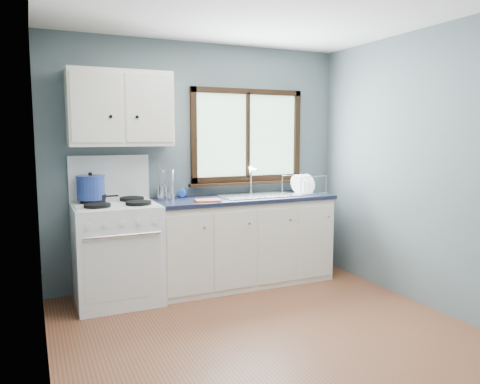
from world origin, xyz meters
name	(u,v)px	position (x,y,z in m)	size (l,w,h in m)	color
floor	(284,348)	(0.00, 0.00, -0.01)	(3.20, 3.60, 0.02)	brown
wall_back	(200,164)	(0.00, 1.81, 1.25)	(3.20, 0.02, 2.50)	slate
wall_left	(39,189)	(-1.61, 0.00, 1.25)	(0.02, 3.60, 2.50)	slate
wall_right	(451,171)	(1.61, 0.00, 1.25)	(0.02, 3.60, 2.50)	slate
gas_range	(117,250)	(-0.95, 1.47, 0.49)	(0.76, 0.69, 1.36)	white
base_cabinets	(243,245)	(0.36, 1.49, 0.41)	(1.85, 0.60, 0.88)	white
countertop	(243,199)	(0.36, 1.49, 0.90)	(1.89, 0.64, 0.04)	black
sink	(259,201)	(0.54, 1.49, 0.86)	(0.84, 0.46, 0.44)	silver
window	(248,142)	(0.54, 1.77, 1.48)	(1.36, 0.10, 1.03)	#9EC6A8
upper_cabinets	(120,109)	(-0.85, 1.63, 1.80)	(0.95, 0.35, 0.70)	white
skillet	(94,197)	(-1.12, 1.62, 0.98)	(0.34, 0.23, 0.05)	black
stockpot	(91,187)	(-1.14, 1.62, 1.07)	(0.28, 0.28, 0.25)	navy
utensil_crock	(162,192)	(-0.45, 1.69, 0.99)	(0.13, 0.13, 0.34)	silver
thermos	(170,185)	(-0.39, 1.59, 1.07)	(0.07, 0.07, 0.30)	silver
soap_bottle	(181,187)	(-0.26, 1.66, 1.03)	(0.09, 0.09, 0.23)	blue
dish_towel	(208,201)	(-0.10, 1.31, 0.93)	(0.24, 0.17, 0.02)	#C15A2D
dish_rack	(303,188)	(1.07, 1.47, 0.98)	(0.47, 0.39, 0.21)	silver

